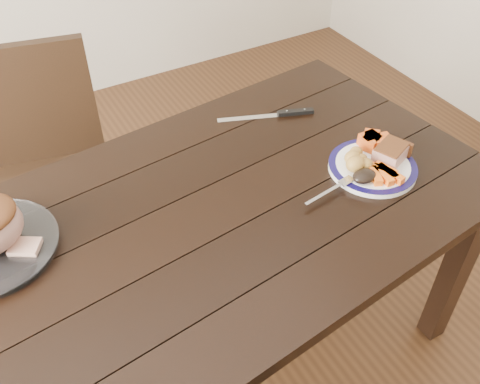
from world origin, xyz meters
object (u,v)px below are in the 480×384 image
chair_far (48,161)px  pork_slice (390,153)px  dining_table (211,236)px  fork (333,189)px  dinner_plate (372,167)px  carving_knife (284,114)px

chair_far → pork_slice: size_ratio=9.87×
dining_table → fork: fork is taller
dining_table → dinner_plate: bearing=-9.1°
dining_table → dinner_plate: dinner_plate is taller
dining_table → carving_knife: (0.42, 0.28, 0.10)m
dining_table → pork_slice: 0.57m
dining_table → pork_slice: size_ratio=17.97×
chair_far → fork: 1.07m
dining_table → dinner_plate: size_ratio=6.66×
dining_table → chair_far: size_ratio=1.82×
dinner_plate → pork_slice: (0.06, -0.00, 0.03)m
pork_slice → carving_knife: pork_slice is taller
dining_table → chair_far: (-0.29, 0.74, -0.13)m
fork → dining_table: bearing=153.6°
dining_table → pork_slice: bearing=-8.6°
dinner_plate → fork: (-0.17, -0.03, 0.01)m
carving_knife → chair_far: bearing=168.4°
dining_table → carving_knife: size_ratio=5.52×
pork_slice → chair_far: bearing=135.6°
chair_far → pork_slice: chair_far is taller
chair_far → pork_slice: 1.20m
chair_far → fork: bearing=138.2°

